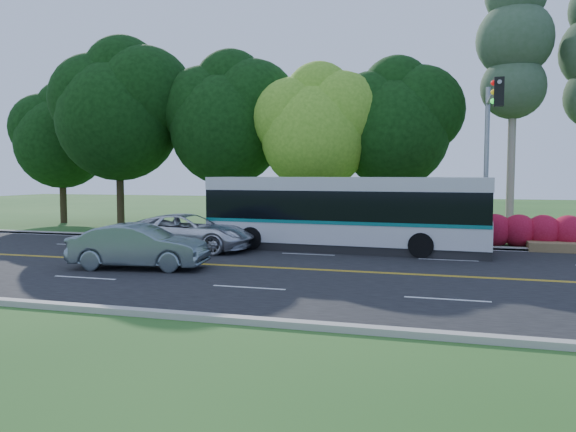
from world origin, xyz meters
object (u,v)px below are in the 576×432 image
(transit_bus, at_px, (344,214))
(suv, at_px, (188,232))
(traffic_signal, at_px, (490,139))
(sedan, at_px, (139,246))

(transit_bus, xyz_separation_m, suv, (-6.36, -1.95, -0.77))
(transit_bus, bearing_deg, suv, -159.46)
(traffic_signal, distance_m, suv, 12.97)
(sedan, bearing_deg, transit_bus, -50.81)
(suv, bearing_deg, transit_bus, -74.32)
(sedan, bearing_deg, suv, -3.69)
(traffic_signal, height_order, suv, traffic_signal)
(transit_bus, distance_m, suv, 6.70)
(traffic_signal, height_order, sedan, traffic_signal)
(transit_bus, distance_m, sedan, 8.91)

